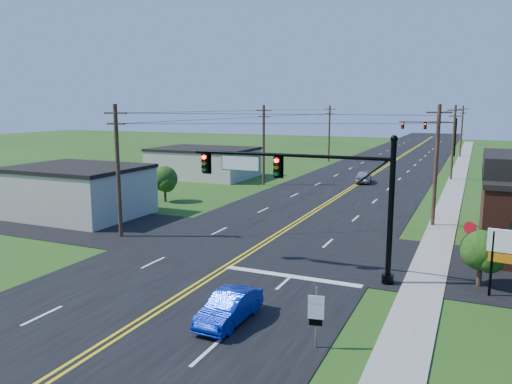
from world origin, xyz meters
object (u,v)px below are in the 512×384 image
at_px(signal_mast_far, 430,130).
at_px(route_sign, 316,313).
at_px(signal_mast_main, 305,185).
at_px(stop_sign, 470,232).
at_px(blue_car, 229,308).

bearing_deg(signal_mast_far, route_sign, -87.81).
relative_size(signal_mast_main, signal_mast_far, 1.03).
bearing_deg(route_sign, signal_mast_far, 80.91).
xyz_separation_m(route_sign, stop_sign, (4.90, 14.47, 0.20)).
height_order(signal_mast_main, blue_car, signal_mast_main).
bearing_deg(stop_sign, signal_mast_far, 119.82).
bearing_deg(blue_car, signal_mast_far, 90.67).
bearing_deg(route_sign, stop_sign, 60.01).
bearing_deg(blue_car, route_sign, -8.83).
height_order(blue_car, route_sign, route_sign).
height_order(blue_car, stop_sign, stop_sign).
distance_m(route_sign, stop_sign, 15.28).
bearing_deg(signal_mast_main, route_sign, -68.48).
distance_m(blue_car, route_sign, 4.04).
xyz_separation_m(signal_mast_far, stop_sign, (7.96, -65.55, -2.96)).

